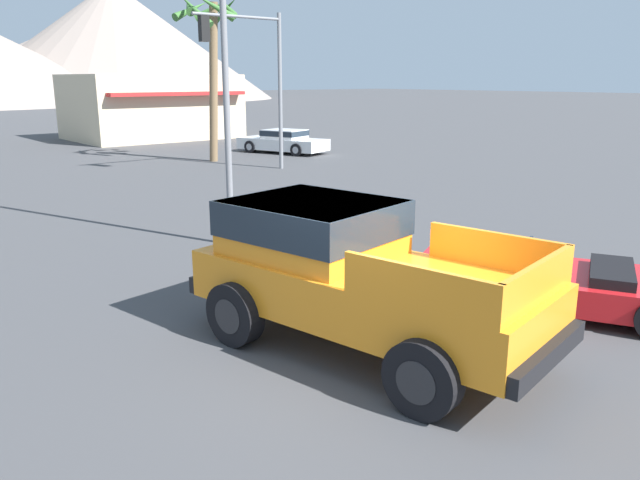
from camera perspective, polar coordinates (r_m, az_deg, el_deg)
The scene contains 8 objects.
ground_plane at distance 8.51m, azimuth 4.46°, elevation -10.63°, with size 320.00×320.00×0.00m, color #424244.
orange_pickup_truck at distance 8.55m, azimuth 2.57°, elevation -2.43°, with size 3.04×5.36×1.96m.
red_convertible_car at distance 10.83m, azimuth 20.91°, elevation -3.74°, with size 3.67×4.88×0.96m.
parked_car_white at distance 31.49m, azimuth -3.37°, elevation 9.02°, with size 3.09×4.82×1.15m.
traffic_light_crosswalk at distance 25.00m, azimuth -6.46°, elevation 15.93°, with size 3.89×0.38×6.10m.
street_lamp_post at distance 13.75m, azimuth -8.89°, elevation 20.65°, with size 0.90×0.24×8.63m.
palm_tree_short at distance 28.42m, azimuth -10.09°, elevation 17.92°, with size 2.68×2.71×7.13m.
storefront_building at distance 40.68m, azimuth -15.16°, elevation 11.69°, with size 9.28×7.67×3.84m.
Camera 1 is at (-5.42, -5.47, 3.61)m, focal length 35.00 mm.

